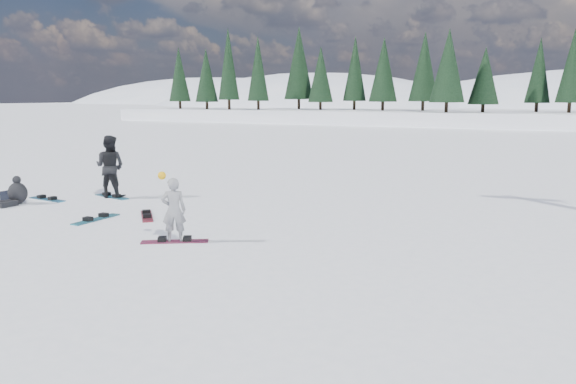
{
  "coord_description": "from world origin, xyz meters",
  "views": [
    {
      "loc": [
        10.12,
        -11.04,
        3.26
      ],
      "look_at": [
        4.5,
        0.22,
        1.1
      ],
      "focal_mm": 35.0,
      "sensor_mm": 36.0,
      "label": 1
    }
  ],
  "objects_px": {
    "snowboarder_woman": "(174,210)",
    "snowboard_loose_a": "(96,219)",
    "snowboard_loose_c": "(47,199)",
    "snowboard_loose_b": "(147,216)",
    "seated_rider": "(16,193)",
    "snowboarder_man": "(110,167)",
    "gear_bag": "(9,196)"
  },
  "relations": [
    {
      "from": "snowboard_loose_c",
      "to": "snowboard_loose_b",
      "type": "height_order",
      "value": "same"
    },
    {
      "from": "snowboarder_man",
      "to": "snowboard_loose_b",
      "type": "bearing_deg",
      "value": 134.97
    },
    {
      "from": "snowboarder_woman",
      "to": "snowboard_loose_a",
      "type": "relative_size",
      "value": 1.08
    },
    {
      "from": "snowboard_loose_b",
      "to": "snowboard_loose_c",
      "type": "bearing_deg",
      "value": -139.66
    },
    {
      "from": "gear_bag",
      "to": "snowboarder_man",
      "type": "bearing_deg",
      "value": 38.55
    },
    {
      "from": "snowboard_loose_c",
      "to": "snowboard_loose_b",
      "type": "distance_m",
      "value": 4.56
    },
    {
      "from": "snowboarder_woman",
      "to": "snowboard_loose_a",
      "type": "xyz_separation_m",
      "value": [
        -3.33,
        0.93,
        -0.74
      ]
    },
    {
      "from": "seated_rider",
      "to": "snowboard_loose_a",
      "type": "relative_size",
      "value": 0.71
    },
    {
      "from": "snowboard_loose_a",
      "to": "snowboard_loose_c",
      "type": "xyz_separation_m",
      "value": [
        -3.58,
        1.48,
        0.0
      ]
    },
    {
      "from": "snowboarder_woman",
      "to": "snowboard_loose_b",
      "type": "relative_size",
      "value": 1.08
    },
    {
      "from": "snowboarder_woman",
      "to": "seated_rider",
      "type": "bearing_deg",
      "value": -45.14
    },
    {
      "from": "gear_bag",
      "to": "seated_rider",
      "type": "bearing_deg",
      "value": -20.06
    },
    {
      "from": "snowboarder_man",
      "to": "snowboard_loose_a",
      "type": "relative_size",
      "value": 1.34
    },
    {
      "from": "snowboarder_man",
      "to": "gear_bag",
      "type": "height_order",
      "value": "snowboarder_man"
    },
    {
      "from": "snowboarder_woman",
      "to": "snowboard_loose_a",
      "type": "bearing_deg",
      "value": -48.98
    },
    {
      "from": "snowboarder_woman",
      "to": "snowboard_loose_c",
      "type": "relative_size",
      "value": 1.08
    },
    {
      "from": "snowboarder_man",
      "to": "gear_bag",
      "type": "relative_size",
      "value": 4.48
    },
    {
      "from": "snowboarder_woman",
      "to": "snowboard_loose_b",
      "type": "height_order",
      "value": "snowboarder_woman"
    },
    {
      "from": "snowboarder_man",
      "to": "snowboard_loose_c",
      "type": "relative_size",
      "value": 1.34
    },
    {
      "from": "snowboarder_man",
      "to": "snowboard_loose_c",
      "type": "xyz_separation_m",
      "value": [
        -1.5,
        -1.27,
        -0.99
      ]
    },
    {
      "from": "snowboarder_woman",
      "to": "snowboard_loose_c",
      "type": "height_order",
      "value": "snowboarder_woman"
    },
    {
      "from": "snowboard_loose_c",
      "to": "seated_rider",
      "type": "bearing_deg",
      "value": -98.19
    },
    {
      "from": "snowboarder_woman",
      "to": "snowboarder_man",
      "type": "relative_size",
      "value": 0.8
    },
    {
      "from": "snowboarder_woman",
      "to": "snowboard_loose_a",
      "type": "distance_m",
      "value": 3.53
    },
    {
      "from": "snowboarder_man",
      "to": "gear_bag",
      "type": "distance_m",
      "value": 3.22
    },
    {
      "from": "snowboarder_woman",
      "to": "snowboard_loose_b",
      "type": "xyz_separation_m",
      "value": [
        -2.38,
        1.85,
        -0.74
      ]
    },
    {
      "from": "gear_bag",
      "to": "snowboard_loose_b",
      "type": "height_order",
      "value": "gear_bag"
    },
    {
      "from": "snowboarder_man",
      "to": "snowboard_loose_b",
      "type": "relative_size",
      "value": 1.34
    },
    {
      "from": "gear_bag",
      "to": "snowboard_loose_b",
      "type": "bearing_deg",
      "value": 1.14
    },
    {
      "from": "snowboarder_woman",
      "to": "snowboarder_man",
      "type": "height_order",
      "value": "snowboarder_man"
    },
    {
      "from": "seated_rider",
      "to": "snowboard_loose_b",
      "type": "xyz_separation_m",
      "value": [
        4.76,
        0.36,
        -0.32
      ]
    },
    {
      "from": "gear_bag",
      "to": "snowboard_loose_b",
      "type": "xyz_separation_m",
      "value": [
        5.46,
        0.11,
        -0.14
      ]
    }
  ]
}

